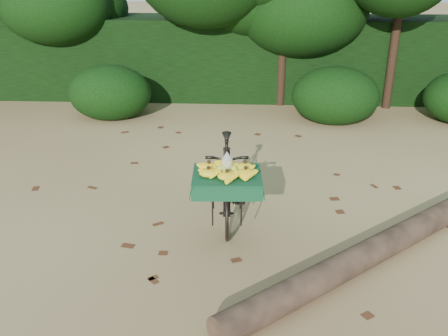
{
  "coord_description": "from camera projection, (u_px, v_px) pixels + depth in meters",
  "views": [
    {
      "loc": [
        -0.19,
        -4.94,
        2.83
      ],
      "look_at": [
        -0.45,
        -0.12,
        0.79
      ],
      "focal_mm": 38.0,
      "sensor_mm": 36.0,
      "label": 1
    }
  ],
  "objects": [
    {
      "name": "ground",
      "position": [
        263.0,
        225.0,
        5.64
      ],
      "size": [
        80.0,
        80.0,
        0.0
      ],
      "primitive_type": "plane",
      "color": "tan",
      "rests_on": "ground"
    },
    {
      "name": "vendor_bicycle",
      "position": [
        227.0,
        179.0,
        5.61
      ],
      "size": [
        0.75,
        1.76,
        1.01
      ],
      "rotation": [
        0.0,
        0.0,
        0.05
      ],
      "color": "black",
      "rests_on": "ground"
    },
    {
      "name": "fallen_log",
      "position": [
        370.0,
        253.0,
        4.85
      ],
      "size": [
        3.17,
        2.71,
        0.28
      ],
      "primitive_type": "cylinder",
      "rotation": [
        1.57,
        0.0,
        -0.87
      ],
      "color": "brown",
      "rests_on": "ground"
    },
    {
      "name": "hedge_backdrop",
      "position": [
        258.0,
        57.0,
        11.08
      ],
      "size": [
        26.0,
        1.8,
        1.8
      ],
      "primitive_type": "cube",
      "color": "black",
      "rests_on": "ground"
    },
    {
      "name": "tree_row",
      "position": [
        229.0,
        10.0,
        9.95
      ],
      "size": [
        14.5,
        2.0,
        4.0
      ],
      "primitive_type": null,
      "color": "black",
      "rests_on": "ground"
    },
    {
      "name": "bush_clumps",
      "position": [
        284.0,
        98.0,
        9.39
      ],
      "size": [
        8.8,
        1.7,
        0.9
      ],
      "primitive_type": null,
      "color": "black",
      "rests_on": "ground"
    },
    {
      "name": "leaf_litter",
      "position": [
        262.0,
        200.0,
        6.24
      ],
      "size": [
        7.0,
        7.3,
        0.01
      ],
      "primitive_type": null,
      "color": "#4D2814",
      "rests_on": "ground"
    }
  ]
}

